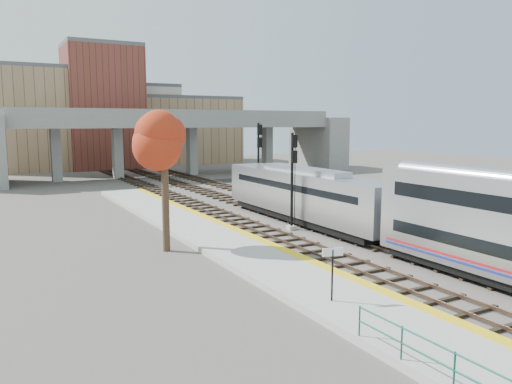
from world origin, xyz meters
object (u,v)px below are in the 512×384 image
car_a (294,185)px  signal_mast_far (167,162)px  car_c (311,177)px  car_b (284,178)px  tree (164,145)px  signal_mast_near (292,182)px  locomotive (304,194)px  signal_mast_mid (259,162)px

car_a → signal_mast_far: bearing=144.2°
car_c → signal_mast_far: bearing=-168.0°
car_a → car_b: 7.83m
tree → car_c: tree is taller
signal_mast_far → tree: 30.65m
car_c → signal_mast_near: bearing=-103.5°
locomotive → tree: bearing=-166.1°
car_a → car_c: size_ratio=0.96×
locomotive → signal_mast_near: size_ratio=2.71×
signal_mast_near → signal_mast_mid: 12.98m
signal_mast_near → car_a: bearing=56.3°
car_c → locomotive: bearing=-102.1°
signal_mast_mid → car_b: size_ratio=2.28×
locomotive → signal_mast_mid: 11.01m
car_c → signal_mast_mid: bearing=-117.3°
tree → locomotive: bearing=13.9°
car_b → car_c: bearing=-24.4°
tree → car_a: (21.43, 18.57, -5.79)m
signal_mast_far → car_c: size_ratio=1.71×
signal_mast_mid → signal_mast_far: 15.68m
signal_mast_near → car_a: (11.46, 17.19, -2.84)m
signal_mast_mid → car_b: bearing=49.2°
signal_mast_near → tree: size_ratio=0.81×
signal_mast_far → car_c: 18.78m
car_b → car_c: car_b is taller
signal_mast_far → tree: bearing=-109.1°
signal_mast_mid → tree: tree is taller
tree → car_c: bearing=41.4°
locomotive → car_b: (12.44, 22.78, -1.68)m
locomotive → tree: size_ratio=2.19×
car_b → locomotive: bearing=-129.0°
signal_mast_far → car_b: 15.06m
tree → car_b: 36.03m
signal_mast_near → car_c: bearing=52.2°
signal_mast_near → car_c: signal_mast_near is taller
car_b → tree: bearing=-144.0°
signal_mast_near → car_c: size_ratio=1.87×
car_a → car_b: size_ratio=1.06×
tree → car_a: size_ratio=2.41×
signal_mast_near → signal_mast_far: (0.00, 27.41, -0.42)m
tree → car_c: (28.16, 24.85, -5.85)m
locomotive → car_b: size_ratio=5.62×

